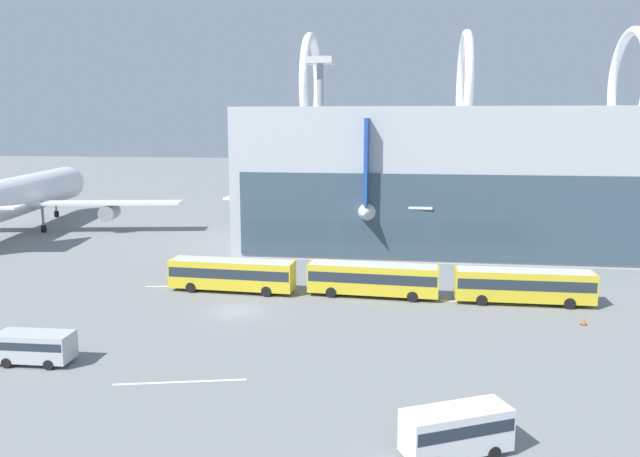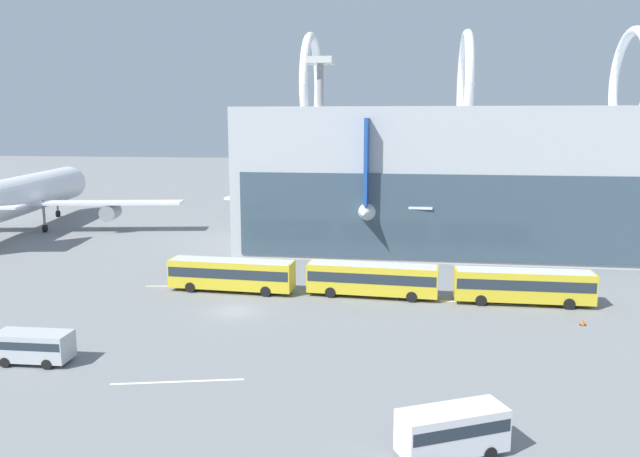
% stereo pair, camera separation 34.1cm
% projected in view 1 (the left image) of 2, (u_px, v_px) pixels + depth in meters
% --- Properties ---
extents(ground_plane, '(440.00, 440.00, 0.00)m').
position_uv_depth(ground_plane, '(237.00, 311.00, 53.78)').
color(ground_plane, slate).
extents(airliner_at_gate_near, '(47.65, 44.29, 15.86)m').
position_uv_depth(airliner_at_gate_near, '(19.00, 196.00, 91.79)').
color(airliner_at_gate_near, white).
rests_on(airliner_at_gate_near, ground_plane).
extents(airliner_at_gate_far, '(47.28, 43.88, 16.54)m').
position_uv_depth(airliner_at_gate_far, '(385.00, 194.00, 89.20)').
color(airliner_at_gate_far, silver).
rests_on(airliner_at_gate_far, ground_plane).
extents(shuttle_bus_0, '(12.20, 3.25, 3.05)m').
position_uv_depth(shuttle_bus_0, '(232.00, 273.00, 59.77)').
color(shuttle_bus_0, gold).
rests_on(shuttle_bus_0, ground_plane).
extents(shuttle_bus_1, '(12.21, 3.31, 3.05)m').
position_uv_depth(shuttle_bus_1, '(373.00, 278.00, 58.05)').
color(shuttle_bus_1, gold).
rests_on(shuttle_bus_1, ground_plane).
extents(shuttle_bus_2, '(12.08, 2.69, 3.05)m').
position_uv_depth(shuttle_bus_2, '(524.00, 284.00, 55.76)').
color(shuttle_bus_2, gold).
rests_on(shuttle_bus_2, ground_plane).
extents(service_van_foreground, '(5.13, 2.27, 2.15)m').
position_uv_depth(service_van_foreground, '(35.00, 345.00, 42.01)').
color(service_van_foreground, '#B2B7BC').
rests_on(service_van_foreground, ground_plane).
extents(service_van_crossing, '(5.69, 4.12, 2.42)m').
position_uv_depth(service_van_crossing, '(456.00, 428.00, 30.37)').
color(service_van_crossing, silver).
rests_on(service_van_crossing, ground_plane).
extents(floodlight_mast, '(2.93, 2.93, 23.28)m').
position_uv_depth(floodlight_mast, '(320.00, 131.00, 71.47)').
color(floodlight_mast, gray).
rests_on(floodlight_mast, ground_plane).
extents(lane_stripe_1, '(7.56, 1.38, 0.01)m').
position_uv_depth(lane_stripe_1, '(184.00, 286.00, 61.90)').
color(lane_stripe_1, silver).
rests_on(lane_stripe_1, ground_plane).
extents(lane_stripe_4, '(8.13, 2.16, 0.01)m').
position_uv_depth(lane_stripe_4, '(180.00, 382.00, 39.20)').
color(lane_stripe_4, silver).
rests_on(lane_stripe_4, ground_plane).
extents(lane_stripe_5, '(8.50, 0.87, 0.01)m').
position_uv_depth(lane_stripe_5, '(489.00, 303.00, 56.09)').
color(lane_stripe_5, silver).
rests_on(lane_stripe_5, ground_plane).
extents(traffic_cone_0, '(0.46, 0.46, 0.62)m').
position_uv_depth(traffic_cone_0, '(584.00, 321.00, 50.17)').
color(traffic_cone_0, black).
rests_on(traffic_cone_0, ground_plane).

